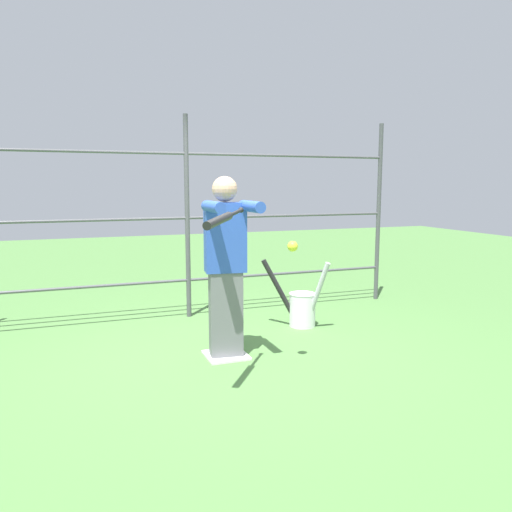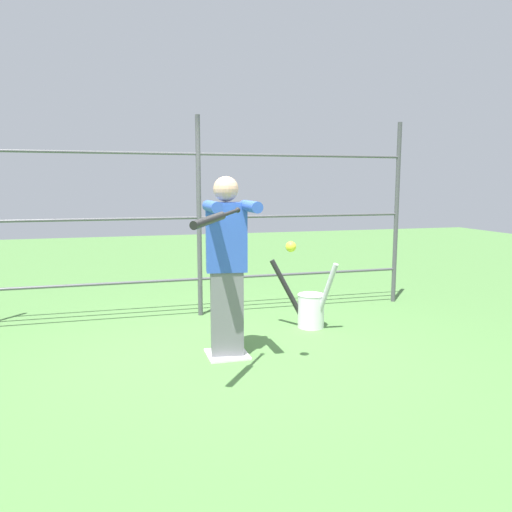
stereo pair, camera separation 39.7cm
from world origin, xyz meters
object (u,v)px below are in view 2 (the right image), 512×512
(baseball_bat_swinging, at_px, (213,219))
(softball_in_flight, at_px, (291,247))
(batter, at_px, (227,261))
(bat_bucket, at_px, (310,308))

(baseball_bat_swinging, height_order, softball_in_flight, baseball_bat_swinging)
(batter, xyz_separation_m, baseball_bat_swinging, (0.30, 0.87, 0.47))
(baseball_bat_swinging, relative_size, bat_bucket, 0.89)
(batter, relative_size, bat_bucket, 2.17)
(batter, height_order, softball_in_flight, batter)
(softball_in_flight, relative_size, bat_bucket, 0.12)
(batter, distance_m, softball_in_flight, 0.70)
(bat_bucket, bearing_deg, baseball_bat_swinging, 47.19)
(baseball_bat_swinging, distance_m, bat_bucket, 2.45)
(baseball_bat_swinging, relative_size, softball_in_flight, 7.55)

